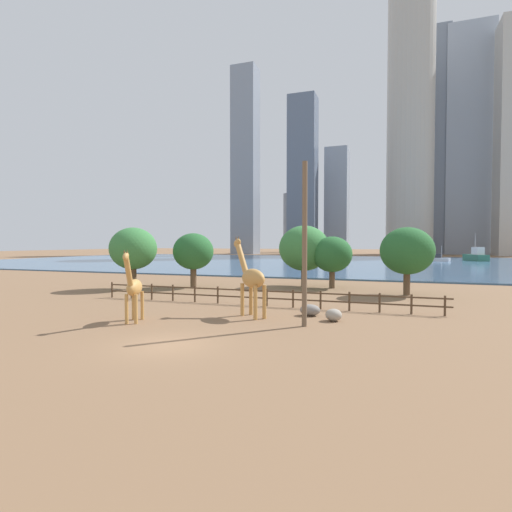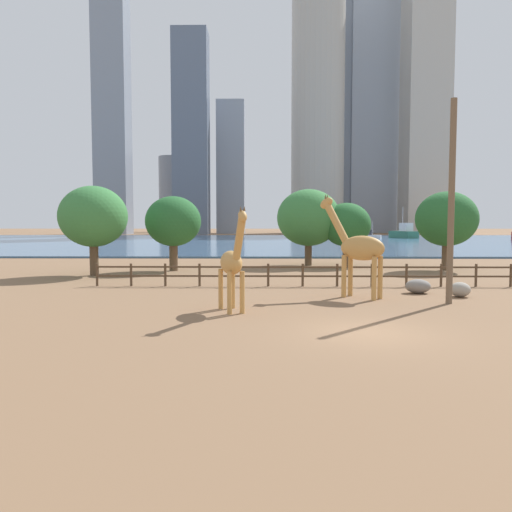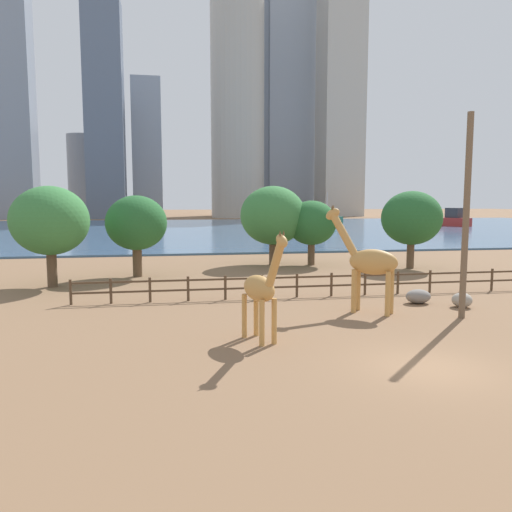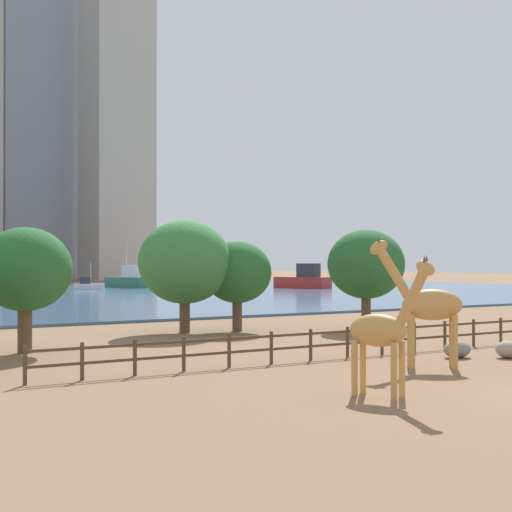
% 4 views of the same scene
% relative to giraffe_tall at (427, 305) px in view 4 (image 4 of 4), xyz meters
% --- Properties ---
extents(giraffe_tall, '(3.21, 2.76, 5.07)m').
position_rel_giraffe_tall_xyz_m(giraffe_tall, '(0.00, 0.00, 0.00)').
color(giraffe_tall, '#C18C47').
rests_on(giraffe_tall, ground).
extents(giraffe_companion, '(1.48, 2.85, 4.26)m').
position_rel_giraffe_tall_xyz_m(giraffe_companion, '(-5.85, -3.93, -0.42)').
color(giraffe_companion, '#C18C47').
rests_on(giraffe_companion, ground).
extents(boulder_near_fence, '(0.97, 0.97, 0.73)m').
position_rel_giraffe_tall_xyz_m(boulder_near_fence, '(5.07, 0.31, -2.06)').
color(boulder_near_fence, gray).
rests_on(boulder_near_fence, ground).
extents(boulder_by_pole, '(1.30, 0.97, 0.73)m').
position_rel_giraffe_tall_xyz_m(boulder_by_pole, '(3.39, 1.55, -2.06)').
color(boulder_by_pole, gray).
rests_on(boulder_by_pole, ground).
extents(enclosure_fence, '(26.12, 0.14, 1.30)m').
position_rel_giraffe_tall_xyz_m(enclosure_fence, '(-1.23, 4.24, -1.67)').
color(enclosure_fence, '#4C3826').
rests_on(enclosure_fence, ground).
extents(tree_center_broad, '(4.62, 4.62, 6.00)m').
position_rel_giraffe_tall_xyz_m(tree_center_broad, '(9.36, 14.12, 1.47)').
color(tree_center_broad, brown).
rests_on(tree_center_broad, ground).
extents(tree_right_tall, '(5.32, 5.32, 6.45)m').
position_rel_giraffe_tall_xyz_m(tree_right_tall, '(-0.76, 18.16, 1.61)').
color(tree_right_tall, brown).
rests_on(tree_right_tall, ground).
extents(tree_left_small, '(4.03, 4.03, 5.27)m').
position_rel_giraffe_tall_xyz_m(tree_left_small, '(2.31, 17.41, 1.01)').
color(tree_left_small, brown).
rests_on(tree_left_small, ground).
extents(tree_right_small, '(4.18, 4.18, 5.62)m').
position_rel_giraffe_tall_xyz_m(tree_right_small, '(-11.37, 13.39, 1.28)').
color(tree_right_small, brown).
rests_on(tree_right_small, ground).
extents(boat_ferry, '(4.36, 3.03, 3.70)m').
position_rel_giraffe_tall_xyz_m(boat_ferry, '(18.13, 81.69, -1.60)').
color(boat_ferry, silver).
rests_on(boat_ferry, harbor_water).
extents(boat_sailboat, '(5.80, 8.75, 3.62)m').
position_rel_giraffe_tall_xyz_m(boat_sailboat, '(46.75, 70.30, -1.00)').
color(boat_sailboat, '#B22D28').
rests_on(boat_sailboat, harbor_water).
extents(boat_tug, '(4.99, 8.14, 6.89)m').
position_rel_giraffe_tall_xyz_m(boat_tug, '(26.74, 87.32, -1.08)').
color(boat_tug, '#337259').
rests_on(boat_tug, harbor_water).
extents(skyline_block_right, '(13.56, 13.18, 83.67)m').
position_rel_giraffe_tall_xyz_m(skyline_block_right, '(48.57, 143.00, 39.41)').
color(skyline_block_right, '#B7B2A8').
rests_on(skyline_block_right, ground).
extents(skyline_tower_far, '(17.33, 13.03, 90.07)m').
position_rel_giraffe_tall_xyz_m(skyline_tower_far, '(34.56, 157.01, 42.61)').
color(skyline_tower_far, '#939EAD').
rests_on(skyline_tower_far, ground).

